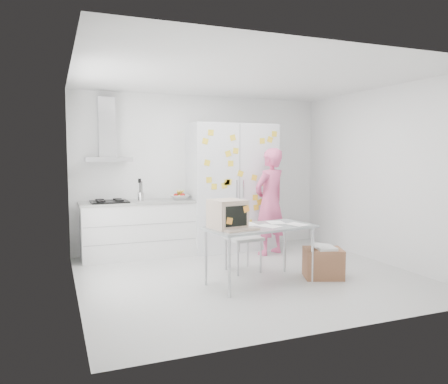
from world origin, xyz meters
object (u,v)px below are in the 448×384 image
object	(u,v)px
desk	(240,220)
chair	(240,231)
cardboard_box	(323,263)
person	(270,202)

from	to	relation	value
desk	chair	world-z (taller)	desk
desk	chair	distance (m)	0.82
cardboard_box	person	bearing A→B (deg)	90.80
person	desk	size ratio (longest dim) A/B	1.19
desk	person	bearing A→B (deg)	41.90
person	cardboard_box	size ratio (longest dim) A/B	2.90
person	chair	world-z (taller)	person
person	cardboard_box	bearing A→B (deg)	68.63
desk	chair	bearing A→B (deg)	56.75
person	chair	size ratio (longest dim) A/B	1.77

